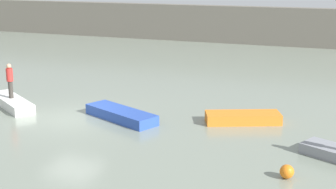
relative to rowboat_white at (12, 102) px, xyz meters
The scene contains 7 objects.
ground_plane 3.88m from the rowboat_white, 10.72° to the right, with size 120.00×120.00×0.00m, color gray.
embankment_wall 25.19m from the rowboat_white, 81.29° to the left, with size 80.00×1.20×3.35m, color #666056.
rowboat_white is the anchor object (origin of this frame).
rowboat_blue 5.95m from the rowboat_white, ahead, with size 3.79×1.15×0.46m, color #2B4CAD.
rowboat_orange 11.29m from the rowboat_white, ahead, with size 3.26×1.11×0.45m, color orange.
person_red_shirt 1.18m from the rowboat_white, 165.96° to the left, with size 0.32×0.32×1.71m.
mooring_buoy 14.32m from the rowboat_white, 15.43° to the right, with size 0.47×0.47×0.47m, color orange.
Camera 1 is at (11.61, -18.12, 6.59)m, focal length 52.12 mm.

